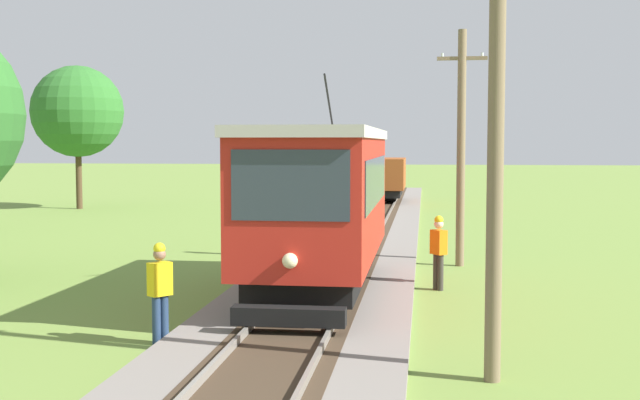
{
  "coord_description": "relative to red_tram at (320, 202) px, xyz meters",
  "views": [
    {
      "loc": [
        2.32,
        0.33,
        3.51
      ],
      "look_at": [
        -0.07,
        18.6,
        2.19
      ],
      "focal_mm": 44.96,
      "sensor_mm": 36.0,
      "label": 1
    }
  ],
  "objects": [
    {
      "name": "track_worker",
      "position": [
        -2.23,
        -4.44,
        -1.21
      ],
      "size": [
        0.42,
        0.45,
        1.78
      ],
      "rotation": [
        0.0,
        0.0,
        -0.67
      ],
      "color": "navy",
      "rests_on": "ground"
    },
    {
      "name": "utility_pole_mid",
      "position": [
        3.33,
        5.26,
        1.24
      ],
      "size": [
        1.4,
        0.27,
        6.67
      ],
      "color": "#7A664C",
      "rests_on": "ground"
    },
    {
      "name": "second_worker",
      "position": [
        2.66,
        1.39,
        -1.21
      ],
      "size": [
        0.42,
        0.45,
        1.78
      ],
      "rotation": [
        0.0,
        0.0,
        0.64
      ],
      "color": "#38332D",
      "rests_on": "ground"
    },
    {
      "name": "freight_car",
      "position": [
        -0.0,
        27.81,
        -0.64
      ],
      "size": [
        2.4,
        5.2,
        2.31
      ],
      "color": "#93471E",
      "rests_on": "rail_right"
    },
    {
      "name": "tree_left_far",
      "position": [
        -15.9,
        22.71,
        2.96
      ],
      "size": [
        4.82,
        4.82,
        7.57
      ],
      "color": "#4C3823",
      "rests_on": "ground"
    },
    {
      "name": "utility_pole_near_tram",
      "position": [
        3.33,
        -5.9,
        2.11
      ],
      "size": [
        1.4,
        0.24,
        8.41
      ],
      "color": "#7A664C",
      "rests_on": "ground"
    },
    {
      "name": "red_tram",
      "position": [
        0.0,
        0.0,
        0.0
      ],
      "size": [
        2.6,
        8.54,
        4.79
      ],
      "color": "red",
      "rests_on": "rail_right"
    }
  ]
}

